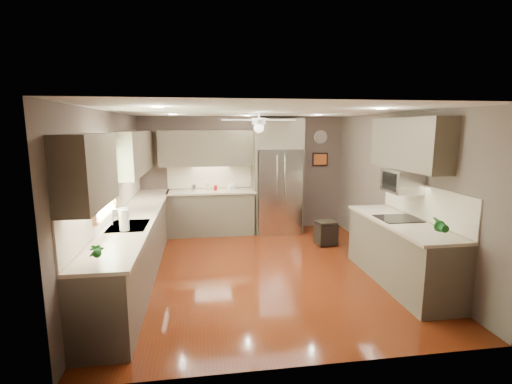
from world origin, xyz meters
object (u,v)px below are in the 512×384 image
object	(u,v)px
paper_towel	(124,220)
canister_b	(194,188)
bowl	(232,188)
microwave	(402,181)
potted_plant_right	(440,225)
canister_c	(208,186)
potted_plant_left	(95,251)
refrigerator	(277,178)
canister_d	(216,188)
stool	(326,233)
soap_bottle	(123,211)

from	to	relation	value
paper_towel	canister_b	bearing A→B (deg)	73.98
canister_b	bowl	world-z (taller)	canister_b
microwave	paper_towel	distance (m)	3.98
potted_plant_right	paper_towel	distance (m)	3.94
canister_c	potted_plant_right	bearing A→B (deg)	-55.55
potted_plant_left	refrigerator	size ratio (longest dim) A/B	0.11
canister_c	refrigerator	distance (m)	1.50
potted_plant_left	refrigerator	distance (m)	4.92
canister_c	microwave	bearing A→B (deg)	-44.85
canister_d	microwave	world-z (taller)	microwave
canister_c	potted_plant_left	distance (m)	4.38
canister_c	canister_d	world-z (taller)	canister_c
canister_d	potted_plant_left	world-z (taller)	potted_plant_left
canister_d	stool	size ratio (longest dim) A/B	0.24
microwave	bowl	bearing A→B (deg)	129.58
potted_plant_left	canister_c	bearing A→B (deg)	74.34
refrigerator	canister_b	bearing A→B (deg)	179.22
canister_c	bowl	bearing A→B (deg)	-1.02
canister_b	bowl	bearing A→B (deg)	3.87
potted_plant_left	bowl	world-z (taller)	potted_plant_left
microwave	soap_bottle	bearing A→B (deg)	172.53
canister_c	paper_towel	xyz separation A→B (m)	(-1.15, -3.00, 0.05)
soap_bottle	microwave	xyz separation A→B (m)	(4.11, -0.54, 0.43)
potted_plant_left	paper_towel	world-z (taller)	paper_towel
canister_c	microwave	distance (m)	3.99
canister_b	canister_c	xyz separation A→B (m)	(0.30, 0.06, 0.02)
canister_b	canister_c	world-z (taller)	canister_c
potted_plant_left	refrigerator	world-z (taller)	refrigerator
bowl	stool	world-z (taller)	bowl
potted_plant_left	stool	bearing A→B (deg)	41.79
potted_plant_left	paper_towel	size ratio (longest dim) A/B	0.93
stool	canister_b	bearing A→B (deg)	156.52
canister_c	soap_bottle	xyz separation A→B (m)	(-1.30, -2.26, 0.02)
bowl	microwave	bearing A→B (deg)	-50.42
potted_plant_left	bowl	bearing A→B (deg)	68.14
soap_bottle	paper_towel	distance (m)	0.76
canister_b	microwave	bearing A→B (deg)	-41.26
microwave	canister_d	bearing A→B (deg)	134.20
canister_b	potted_plant_right	world-z (taller)	potted_plant_right
stool	canister_d	bearing A→B (deg)	152.07
canister_b	potted_plant_left	bearing A→B (deg)	-101.95
canister_c	refrigerator	xyz separation A→B (m)	(1.48, -0.09, 0.16)
refrigerator	stool	xyz separation A→B (m)	(0.75, -1.08, -0.95)
bowl	stool	bearing A→B (deg)	-33.81
microwave	paper_towel	size ratio (longest dim) A/B	1.83
canister_d	bowl	xyz separation A→B (m)	(0.35, 0.05, -0.03)
potted_plant_left	bowl	xyz separation A→B (m)	(1.69, 4.21, -0.11)
microwave	potted_plant_right	bearing A→B (deg)	-96.23
canister_c	canister_d	bearing A→B (deg)	-22.14
refrigerator	potted_plant_left	bearing A→B (deg)	-122.84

